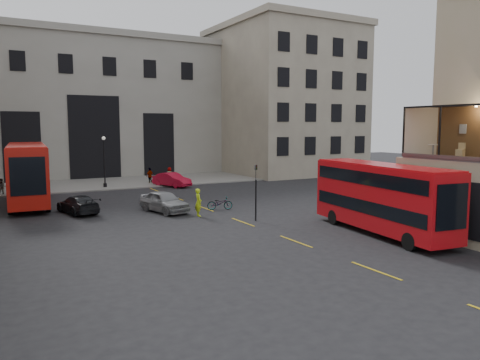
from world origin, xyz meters
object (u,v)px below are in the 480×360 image
pedestrian_d (170,175)px  cafe_table_far (433,149)px  bus_near (381,195)px  pedestrian_b (28,177)px  street_lamp_b (104,165)px  car_c (78,204)px  cyclist (198,202)px  car_b (172,180)px  bicycle (220,203)px  car_a (164,201)px  pedestrian_c (150,176)px  traffic_light_near (256,185)px  traffic_light_far (10,174)px  bus_far (27,171)px  pedestrian_a (2,187)px  cafe_chair_d (460,153)px

pedestrian_d → cafe_table_far: bearing=140.2°
bus_near → pedestrian_b: 38.43m
pedestrian_b → street_lamp_b: bearing=-68.3°
car_c → cyclist: size_ratio=2.33×
car_b → bicycle: 14.78m
car_a → pedestrian_b: size_ratio=2.57×
bicycle → pedestrian_c: 18.27m
traffic_light_near → cyclist: traffic_light_near is taller
bus_near → car_b: size_ratio=2.36×
traffic_light_far → bus_near: (18.50, -22.87, -0.09)m
car_b → cyclist: bearing=-127.7°
bus_near → car_c: (-14.51, 15.53, -1.67)m
street_lamp_b → cafe_table_far: bearing=-68.9°
traffic_light_near → pedestrian_c: size_ratio=2.13×
pedestrian_c → traffic_light_near: bearing=64.5°
car_a → cafe_table_far: (11.07, -14.63, 4.29)m
bus_far → bicycle: size_ratio=6.51×
traffic_light_near → bus_far: (-12.80, 14.80, 0.33)m
pedestrian_d → traffic_light_near: bearing=126.4°
street_lamp_b → car_b: 7.03m
car_b → traffic_light_near: bearing=-117.7°
car_a → car_c: (-5.73, 2.52, -0.12)m
traffic_light_near → pedestrian_a: bearing=124.4°
car_b → pedestrian_c: bearing=85.3°
car_b → pedestrian_b: (-13.21, 8.21, 0.16)m
pedestrian_c → bus_near: bearing=73.1°
pedestrian_d → cafe_chair_d: cafe_chair_d is taller
cyclist → cafe_table_far: size_ratio=2.73×
cyclist → pedestrian_d: (5.20, 19.85, -0.11)m
pedestrian_b → pedestrian_a: bearing=-139.6°
bicycle → pedestrian_b: pedestrian_b is taller
traffic_light_far → pedestrian_d: bearing=23.8°
cyclist → cafe_chair_d: 17.15m
cafe_chair_d → car_c: bearing=135.5°
bus_far → pedestrian_c: (13.02, 8.46, -1.87)m
bus_near → pedestrian_b: bus_near is taller
street_lamp_b → bus_near: size_ratio=0.50×
bus_near → pedestrian_c: size_ratio=5.97×
bicycle → street_lamp_b: bearing=35.0°
traffic_light_far → pedestrian_c: traffic_light_far is taller
traffic_light_far → pedestrian_b: 12.21m
traffic_light_near → street_lamp_b: 22.56m
bicycle → bus_near: bearing=-139.1°
car_c → cafe_chair_d: bearing=124.0°
pedestrian_d → cafe_chair_d: 33.24m
pedestrian_a → cafe_table_far: (21.32, -29.70, 4.29)m
bicycle → pedestrian_b: (-11.57, 22.90, 0.40)m
car_c → pedestrian_d: bearing=-142.1°
traffic_light_near → street_lamp_b: bearing=102.8°
street_lamp_b → pedestrian_b: bearing=139.0°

